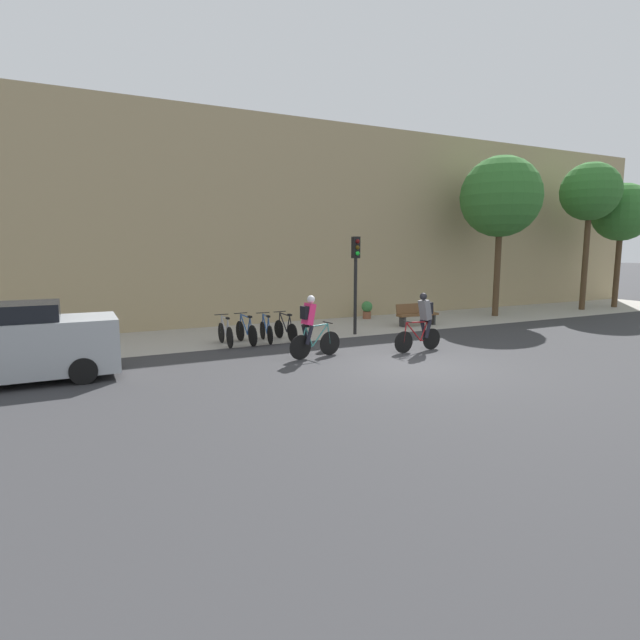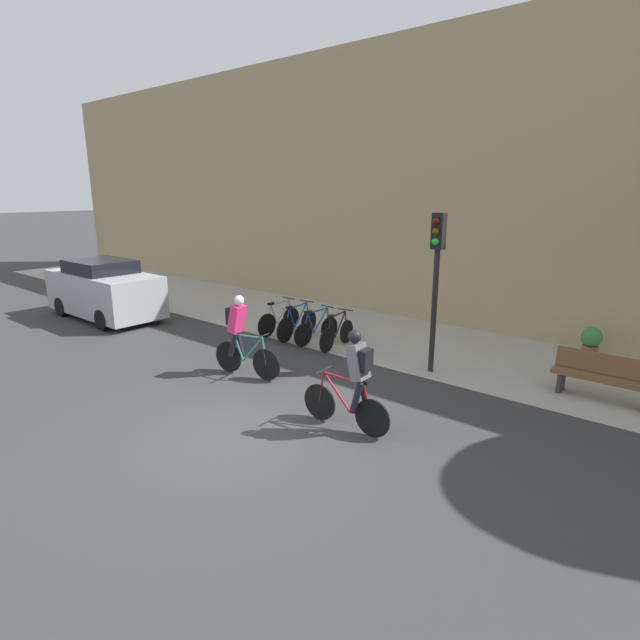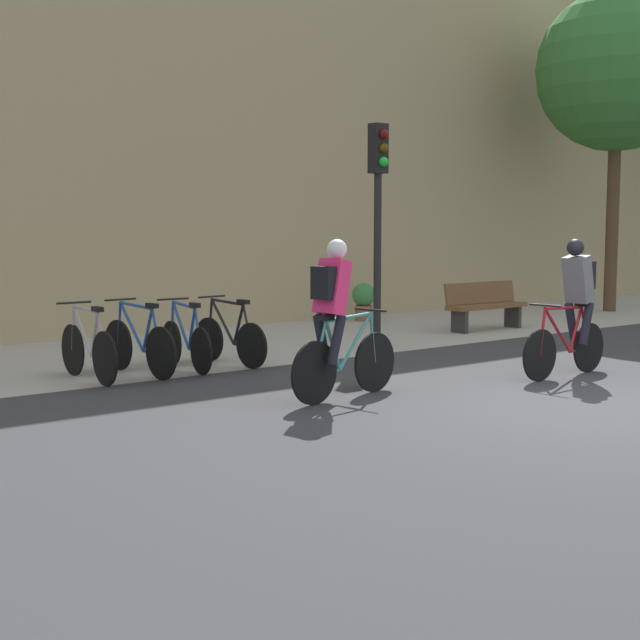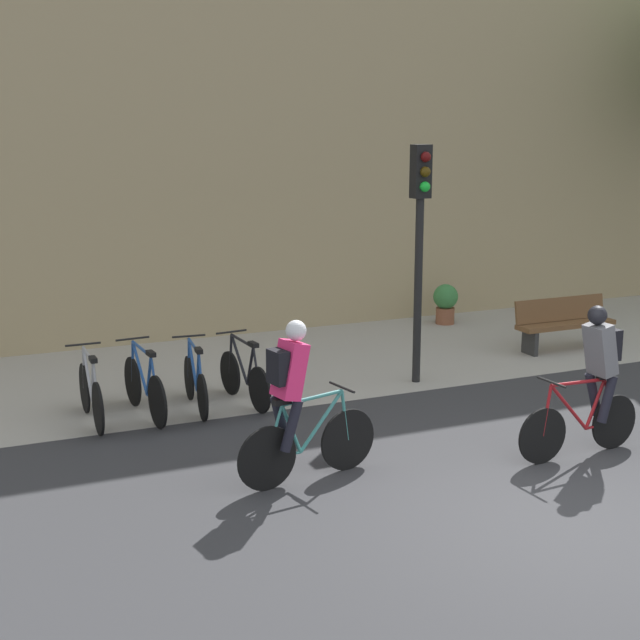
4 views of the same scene
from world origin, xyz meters
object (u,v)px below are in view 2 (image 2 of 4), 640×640
object	(u,v)px
potted_plant	(591,341)
parked_bike_3	(337,333)
parked_bike_0	(279,320)
parked_bike_2	(316,329)
bench	(604,377)
cyclist_pink	(240,333)
parked_car	(104,290)
parked_bike_1	(297,324)
cyclist_grey	(355,378)
traffic_light_pole	(436,264)

from	to	relation	value
potted_plant	parked_bike_3	bearing A→B (deg)	-148.24
parked_bike_0	parked_bike_2	world-z (taller)	parked_bike_0
parked_bike_3	bench	distance (m)	6.04
cyclist_pink	parked_bike_3	world-z (taller)	cyclist_pink
parked_bike_2	cyclist_pink	bearing A→B (deg)	-84.71
cyclist_pink	parked_bike_2	xyz separation A→B (m)	(-0.27, 2.89, -0.56)
parked_bike_3	potted_plant	size ratio (longest dim) A/B	2.03
parked_bike_3	bench	bearing A→B (deg)	6.35
potted_plant	parked_car	bearing A→B (deg)	-156.98
parked_bike_1	bench	xyz separation A→B (m)	(7.39, 0.67, 0.07)
potted_plant	parked_bike_1	bearing A→B (deg)	-153.92
parked_bike_2	bench	distance (m)	6.73
parked_bike_1	bench	size ratio (longest dim) A/B	0.95
cyclist_grey	parked_bike_1	size ratio (longest dim) A/B	1.02
cyclist_grey	parked_bike_0	bearing A→B (deg)	145.98
parked_bike_1	cyclist_pink	bearing A→B (deg)	-71.65
parked_bike_1	parked_bike_3	size ratio (longest dim) A/B	1.10
parked_car	parked_bike_1	bearing A→B (deg)	19.61
parked_bike_0	parked_bike_3	distance (m)	2.08
cyclist_grey	parked_bike_0	xyz separation A→B (m)	(-5.14, 3.47, -0.55)
cyclist_pink	cyclist_grey	distance (m)	3.54
cyclist_grey	potted_plant	world-z (taller)	cyclist_grey
parked_bike_1	parked_car	xyz separation A→B (m)	(-6.23, -2.22, 0.49)
parked_bike_0	potted_plant	bearing A→B (deg)	23.89
potted_plant	cyclist_grey	bearing A→B (deg)	-107.95
cyclist_grey	parked_bike_2	world-z (taller)	cyclist_grey
parked_bike_3	bench	world-z (taller)	parked_bike_3
traffic_light_pole	parked_bike_1	bearing A→B (deg)	179.34
parked_bike_1	potted_plant	world-z (taller)	parked_bike_1
parked_bike_1	parked_bike_2	distance (m)	0.69
parked_bike_1	parked_bike_0	bearing A→B (deg)	179.93
parked_bike_3	traffic_light_pole	bearing A→B (deg)	-1.01
parked_bike_0	parked_car	world-z (taller)	parked_car
cyclist_grey	parked_bike_2	xyz separation A→B (m)	(-3.76, 3.47, -0.56)
cyclist_grey	bench	world-z (taller)	cyclist_grey
parked_bike_2	parked_bike_3	bearing A→B (deg)	0.03
parked_bike_3	potted_plant	bearing A→B (deg)	31.76
parked_bike_1	bench	world-z (taller)	parked_bike_1
cyclist_grey	parked_bike_1	bearing A→B (deg)	142.03
parked_bike_1	parked_bike_3	xyz separation A→B (m)	(1.39, 0.00, -0.02)
cyclist_pink	traffic_light_pole	distance (m)	4.48
cyclist_grey	parked_bike_0	size ratio (longest dim) A/B	1.07
cyclist_grey	bench	distance (m)	5.10
bench	parked_bike_3	bearing A→B (deg)	-173.65
bench	potted_plant	xyz separation A→B (m)	(-0.77, 2.57, -0.04)
parked_bike_3	traffic_light_pole	xyz separation A→B (m)	(2.70, -0.05, 2.05)
cyclist_pink	parked_bike_0	distance (m)	3.38
parked_car	traffic_light_pole	bearing A→B (deg)	11.89
parked_bike_1	traffic_light_pole	xyz separation A→B (m)	(4.09, -0.05, 2.03)
parked_bike_0	parked_car	bearing A→B (deg)	-158.14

